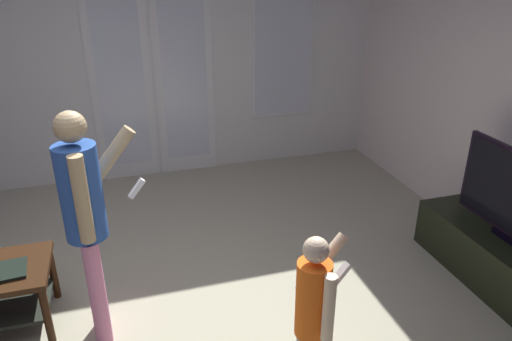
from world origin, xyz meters
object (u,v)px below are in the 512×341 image
(person_adult, at_px, (86,211))
(person_child, at_px, (314,312))
(tv_stand, at_px, (512,269))
(laptop_closed, at_px, (0,272))

(person_adult, xyz_separation_m, person_child, (1.06, -0.91, -0.26))
(tv_stand, height_order, person_child, person_child)
(tv_stand, bearing_deg, person_child, -164.49)
(tv_stand, xyz_separation_m, laptop_closed, (-3.42, 0.61, 0.27))
(laptop_closed, bearing_deg, tv_stand, -15.56)
(person_adult, bearing_deg, person_child, -40.63)
(person_child, relative_size, laptop_closed, 3.56)
(person_adult, height_order, person_child, person_adult)
(person_child, distance_m, laptop_closed, 1.98)
(tv_stand, distance_m, person_adult, 2.96)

